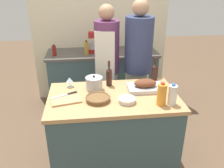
{
  "coord_description": "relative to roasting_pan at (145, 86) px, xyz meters",
  "views": [
    {
      "loc": [
        -0.27,
        -2.16,
        2.0
      ],
      "look_at": [
        0.0,
        0.12,
        0.94
      ],
      "focal_mm": 38.0,
      "sensor_mm": 36.0,
      "label": 1
    }
  ],
  "objects": [
    {
      "name": "milk_jug",
      "position": [
        0.18,
        -0.33,
        0.05
      ],
      "size": [
        0.09,
        0.09,
        0.21
      ],
      "color": "white",
      "rests_on": "kitchen_island"
    },
    {
      "name": "person_cook_guest",
      "position": [
        0.05,
        0.62,
        0.06
      ],
      "size": [
        0.36,
        0.36,
        1.75
      ],
      "rotation": [
        0.0,
        0.0,
        -0.38
      ],
      "color": "beige",
      "rests_on": "ground_plane"
    },
    {
      "name": "condiment_bottle_short",
      "position": [
        -1.08,
        1.23,
        0.07
      ],
      "size": [
        0.06,
        0.06,
        0.17
      ],
      "color": "maroon",
      "rests_on": "back_counter"
    },
    {
      "name": "cutting_board",
      "position": [
        -0.84,
        -0.15,
        -0.04
      ],
      "size": [
        0.32,
        0.24,
        0.02
      ],
      "color": "tan",
      "rests_on": "kitchen_island"
    },
    {
      "name": "kitchen_island",
      "position": [
        -0.36,
        -0.1,
        -0.48
      ],
      "size": [
        1.34,
        0.79,
        0.86
      ],
      "color": "#3D565B",
      "rests_on": "ground_plane"
    },
    {
      "name": "back_counter",
      "position": [
        -0.36,
        1.33,
        -0.46
      ],
      "size": [
        1.72,
        0.6,
        0.9
      ],
      "color": "#3D565B",
      "rests_on": "ground_plane"
    },
    {
      "name": "condiment_bottle_tall",
      "position": [
        -0.6,
        1.22,
        0.09
      ],
      "size": [
        0.06,
        0.06,
        0.22
      ],
      "color": "#B28E2D",
      "rests_on": "back_counter"
    },
    {
      "name": "wine_bottle_dark",
      "position": [
        -0.37,
        0.17,
        0.07
      ],
      "size": [
        0.07,
        0.07,
        0.29
      ],
      "color": "#381E19",
      "rests_on": "kitchen_island"
    },
    {
      "name": "roasting_pan",
      "position": [
        0.0,
        0.0,
        0.0
      ],
      "size": [
        0.38,
        0.25,
        0.13
      ],
      "color": "#BCBCC1",
      "rests_on": "kitchen_island"
    },
    {
      "name": "wicker_basket",
      "position": [
        -0.52,
        -0.18,
        -0.02
      ],
      "size": [
        0.25,
        0.25,
        0.05
      ],
      "color": "brown",
      "rests_on": "kitchen_island"
    },
    {
      "name": "stock_pot",
      "position": [
        -0.54,
        0.08,
        0.02
      ],
      "size": [
        0.18,
        0.18,
        0.16
      ],
      "color": "#B7B7BC",
      "rests_on": "kitchen_island"
    },
    {
      "name": "juice_jug",
      "position": [
        0.08,
        -0.33,
        0.06
      ],
      "size": [
        0.09,
        0.09,
        0.23
      ],
      "color": "orange",
      "rests_on": "kitchen_island"
    },
    {
      "name": "wine_bottle_green",
      "position": [
        0.17,
        0.22,
        0.07
      ],
      "size": [
        0.07,
        0.07,
        0.29
      ],
      "color": "#381E19",
      "rests_on": "kitchen_island"
    },
    {
      "name": "mixing_bowl",
      "position": [
        -0.24,
        -0.25,
        -0.02
      ],
      "size": [
        0.18,
        0.18,
        0.05
      ],
      "color": "beige",
      "rests_on": "kitchen_island"
    },
    {
      "name": "wine_glass_left",
      "position": [
        -0.81,
        0.18,
        0.03
      ],
      "size": [
        0.08,
        0.08,
        0.11
      ],
      "color": "silver",
      "rests_on": "kitchen_island"
    },
    {
      "name": "back_wall",
      "position": [
        -0.36,
        1.68,
        0.36
      ],
      "size": [
        2.22,
        0.1,
        2.55
      ],
      "color": "beige",
      "rests_on": "ground_plane"
    },
    {
      "name": "condiment_bottle_extra",
      "position": [
        -0.16,
        1.35,
        0.06
      ],
      "size": [
        0.05,
        0.05,
        0.16
      ],
      "color": "#332D28",
      "rests_on": "back_counter"
    },
    {
      "name": "ground_plane",
      "position": [
        -0.36,
        -0.1,
        -0.91
      ],
      "size": [
        12.0,
        12.0,
        0.0
      ],
      "primitive_type": "plane",
      "color": "brown"
    },
    {
      "name": "knife_chef",
      "position": [
        -0.85,
        -0.06,
        -0.03
      ],
      "size": [
        0.26,
        0.15,
        0.01
      ],
      "color": "#B7B7BC",
      "rests_on": "cutting_board"
    },
    {
      "name": "person_cook_aproned",
      "position": [
        -0.35,
        0.7,
        0.03
      ],
      "size": [
        0.32,
        0.35,
        1.69
      ],
      "rotation": [
        0.0,
        0.0,
        -0.27
      ],
      "color": "beige",
      "rests_on": "ground_plane"
    },
    {
      "name": "stand_mixer",
      "position": [
        -0.48,
        1.32,
        0.13
      ],
      "size": [
        0.18,
        0.14,
        0.32
      ],
      "color": "#B22323",
      "rests_on": "back_counter"
    }
  ]
}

